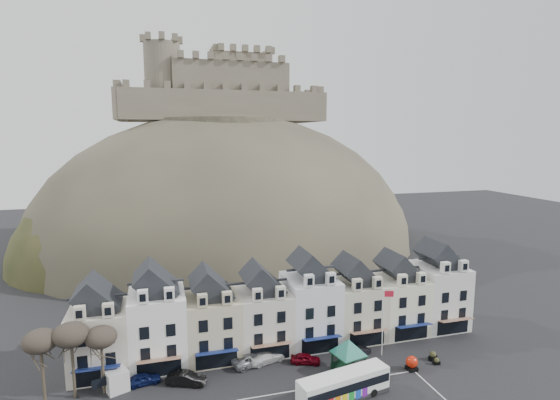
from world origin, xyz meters
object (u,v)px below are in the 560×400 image
at_px(white_van, 112,375).
at_px(car_maroon, 306,359).
at_px(red_buoy, 412,363).
at_px(car_navy, 143,379).
at_px(car_white, 266,357).
at_px(car_charcoal, 357,352).
at_px(flagpole, 384,318).
at_px(car_black, 186,379).
at_px(bus, 344,385).
at_px(bus_shelter, 349,347).
at_px(car_silver, 253,358).

distance_m(white_van, car_maroon, 23.12).
bearing_deg(red_buoy, car_navy, 169.75).
distance_m(car_white, car_charcoal, 11.80).
relative_size(flagpole, car_black, 2.00).
relative_size(white_van, car_white, 1.14).
xyz_separation_m(bus, car_white, (-6.24, 9.90, -0.95)).
bearing_deg(bus_shelter, car_navy, 156.71).
bearing_deg(white_van, car_navy, -39.04).
height_order(bus_shelter, car_white, bus_shelter).
bearing_deg(white_van, car_black, -39.04).
xyz_separation_m(white_van, car_black, (8.20, -2.37, -0.44)).
bearing_deg(car_charcoal, car_navy, 64.04).
relative_size(bus_shelter, car_charcoal, 1.57).
distance_m(bus, car_black, 18.05).
relative_size(car_silver, car_maroon, 1.42).
bearing_deg(car_charcoal, white_van, 62.41).
relative_size(bus_shelter, car_black, 1.46).
height_order(bus_shelter, car_maroon, bus_shelter).
distance_m(flagpole, car_silver, 17.61).
distance_m(bus_shelter, flagpole, 7.02).
distance_m(car_black, car_maroon, 14.86).
relative_size(bus_shelter, car_maroon, 1.77).
bearing_deg(car_navy, white_van, 65.24).
xyz_separation_m(bus_shelter, car_black, (-19.05, 2.87, -2.62)).
xyz_separation_m(flagpole, car_silver, (-16.86, 2.49, -4.44)).
relative_size(bus, car_maroon, 2.92).
xyz_separation_m(bus, flagpole, (8.87, 7.41, 3.53)).
height_order(red_buoy, car_black, red_buoy).
bearing_deg(bus_shelter, white_van, 155.94).
height_order(bus_shelter, car_black, bus_shelter).
xyz_separation_m(bus_shelter, red_buoy, (7.84, -1.47, -2.47)).
height_order(car_white, car_charcoal, car_white).
height_order(bus, red_buoy, bus).
bearing_deg(white_van, flagpole, -27.17).
bearing_deg(red_buoy, bus_shelter, 169.36).
height_order(car_black, car_charcoal, car_black).
distance_m(flagpole, car_navy, 30.41).
height_order(white_van, car_black, white_van).
distance_m(bus_shelter, white_van, 27.84).
xyz_separation_m(white_van, car_maroon, (23.05, -1.69, -0.55)).
bearing_deg(white_van, car_silver, -22.91).
bearing_deg(bus_shelter, flagpole, 10.77).
bearing_deg(car_charcoal, flagpole, -121.76).
relative_size(bus, flagpole, 1.21).
relative_size(car_black, car_white, 0.91).
distance_m(car_silver, car_maroon, 6.68).
xyz_separation_m(car_navy, car_maroon, (19.64, -0.70, -0.03)).
height_order(flagpole, car_black, flagpole).
relative_size(bus_shelter, car_silver, 1.24).
xyz_separation_m(bus, car_maroon, (-1.53, 8.22, -1.03)).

